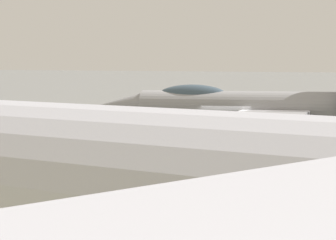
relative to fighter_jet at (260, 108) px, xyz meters
name	(u,v)px	position (x,y,z in m)	size (l,w,h in m)	color
ground_plane	(226,155)	(1.47, 1.00, -2.39)	(400.00, 400.00, 0.00)	slate
runway_strip	(226,155)	(1.45, 1.00, -2.38)	(240.00, 26.00, 0.02)	#3B3D3C
fighter_jet	(260,108)	(0.00, 0.00, 0.00)	(16.82, 13.93, 5.58)	gray
marker_cone_mid	(236,131)	(4.55, -10.51, -2.11)	(0.44, 0.44, 0.55)	orange
marker_cone_far	(5,124)	(21.08, -10.51, -2.11)	(0.44, 0.44, 0.55)	orange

